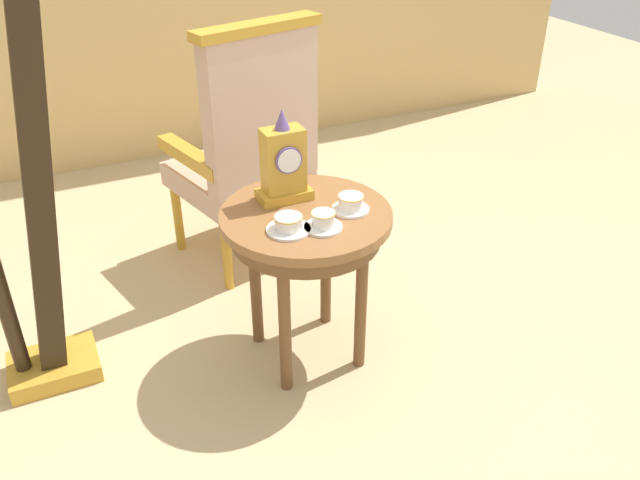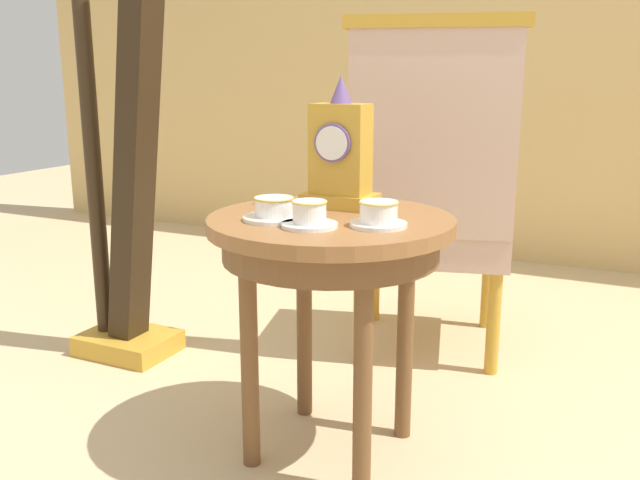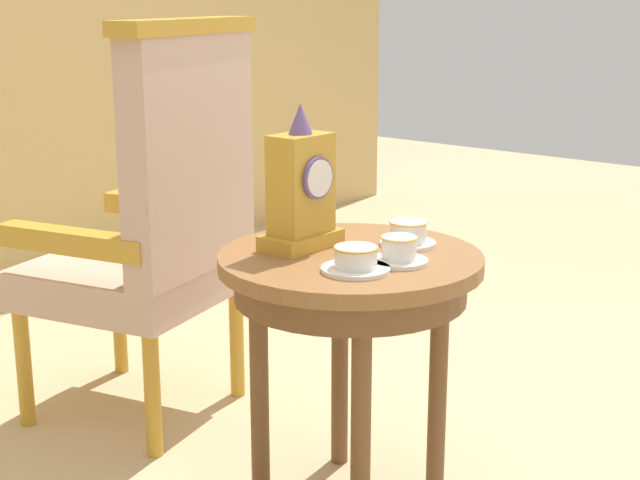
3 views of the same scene
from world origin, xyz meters
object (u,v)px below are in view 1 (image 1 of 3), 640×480
at_px(teacup_right, 323,221).
at_px(teacup_center, 350,203).
at_px(armchair, 248,146).
at_px(harp, 22,204).
at_px(teacup_left, 288,224).
at_px(side_table, 306,233).
at_px(mantel_clock, 284,165).

height_order(teacup_right, teacup_center, teacup_right).
bearing_deg(armchair, harp, -154.74).
bearing_deg(teacup_left, teacup_right, -16.92).
height_order(teacup_center, armchair, armchair).
distance_m(side_table, mantel_clock, 0.25).
bearing_deg(teacup_left, teacup_center, 9.31).
xyz_separation_m(teacup_left, teacup_center, (0.25, 0.04, 0.00)).
relative_size(teacup_right, mantel_clock, 0.38).
relative_size(mantel_clock, harp, 0.19).
bearing_deg(teacup_right, armchair, 87.59).
xyz_separation_m(teacup_center, harp, (-1.03, 0.34, 0.06)).
relative_size(side_table, teacup_center, 4.78).
xyz_separation_m(teacup_left, mantel_clock, (0.08, 0.22, 0.11)).
height_order(side_table, teacup_center, teacup_center).
height_order(side_table, harp, harp).
height_order(mantel_clock, armchair, armchair).
bearing_deg(harp, side_table, -17.64).
relative_size(teacup_center, armchair, 0.12).
xyz_separation_m(teacup_right, mantel_clock, (-0.04, 0.25, 0.11)).
bearing_deg(mantel_clock, armchair, 83.20).
bearing_deg(side_table, harp, 162.36).
relative_size(side_table, harp, 0.35).
distance_m(mantel_clock, armchair, 0.62).
relative_size(mantel_clock, armchair, 0.29).
bearing_deg(side_table, teacup_left, -137.32).
distance_m(teacup_left, teacup_right, 0.12).
bearing_deg(mantel_clock, teacup_right, -81.98).
relative_size(teacup_right, armchair, 0.11).
relative_size(armchair, harp, 0.64).
height_order(teacup_center, harp, harp).
bearing_deg(armchair, side_table, -93.32).
height_order(teacup_left, mantel_clock, mantel_clock).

